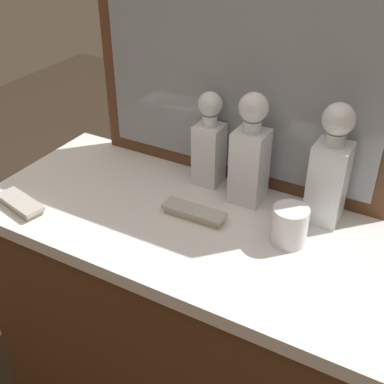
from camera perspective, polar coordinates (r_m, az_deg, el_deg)
name	(u,v)px	position (r m, az deg, el deg)	size (l,w,h in m)	color
dresser	(192,333)	(1.51, 0.00, -15.91)	(1.11, 0.51, 0.83)	brown
dresser_mirror	(238,69)	(1.28, 5.36, 13.93)	(0.84, 0.03, 0.63)	brown
crystal_decanter_left	(329,176)	(1.21, 15.51, 1.79)	(0.08, 0.08, 0.31)	white
crystal_decanter_far_left	(250,159)	(1.26, 6.69, 3.75)	(0.08, 0.08, 0.30)	white
crystal_decanter_rear	(209,148)	(1.33, 2.00, 5.10)	(0.07, 0.07, 0.26)	white
crystal_tumbler_front	(289,227)	(1.16, 11.18, -3.98)	(0.08, 0.08, 0.09)	white
silver_brush_right	(21,204)	(1.34, -19.16, -1.30)	(0.16, 0.09, 0.02)	#B7A88C
silver_brush_center	(193,212)	(1.24, 0.06, -2.35)	(0.16, 0.05, 0.02)	#B7A88C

